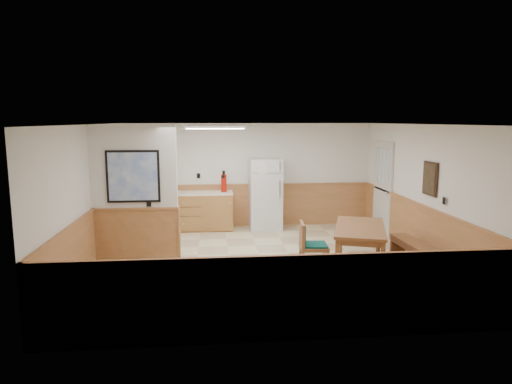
{
  "coord_description": "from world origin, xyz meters",
  "views": [
    {
      "loc": [
        -0.88,
        -7.97,
        2.57
      ],
      "look_at": [
        -0.06,
        0.4,
        1.25
      ],
      "focal_mm": 32.0,
      "sensor_mm": 36.0,
      "label": 1
    }
  ],
  "objects": [
    {
      "name": "dining_bench",
      "position": [
        2.65,
        -0.55,
        0.34
      ],
      "size": [
        0.38,
        1.46,
        0.45
      ],
      "rotation": [
        0.0,
        0.0,
        0.04
      ],
      "color": "brown",
      "rests_on": "ground"
    },
    {
      "name": "right_wall",
      "position": [
        3.0,
        0.0,
        1.25
      ],
      "size": [
        0.02,
        6.0,
        2.5
      ],
      "primitive_type": "cube",
      "color": "white",
      "rests_on": "ground"
    },
    {
      "name": "back_wall",
      "position": [
        0.0,
        3.0,
        1.25
      ],
      "size": [
        6.0,
        0.02,
        2.5
      ],
      "primitive_type": "cube",
      "color": "white",
      "rests_on": "ground"
    },
    {
      "name": "dining_chair",
      "position": [
        0.75,
        -0.53,
        0.49
      ],
      "size": [
        0.69,
        0.51,
        0.85
      ],
      "rotation": [
        0.0,
        0.0,
        -0.08
      ],
      "color": "brown",
      "rests_on": "ground"
    },
    {
      "name": "wainscot_back",
      "position": [
        0.0,
        2.98,
        0.5
      ],
      "size": [
        6.0,
        0.04,
        1.0
      ],
      "primitive_type": "cube",
      "color": "#C37C4E",
      "rests_on": "ground"
    },
    {
      "name": "kitchen_counter",
      "position": [
        -1.21,
        2.68,
        0.46
      ],
      "size": [
        2.2,
        0.61,
        1.0
      ],
      "color": "#A26D39",
      "rests_on": "ground"
    },
    {
      "name": "dining_table",
      "position": [
        1.67,
        -0.47,
        0.65
      ],
      "size": [
        1.29,
        1.82,
        0.75
      ],
      "rotation": [
        0.0,
        0.0,
        -0.32
      ],
      "color": "brown",
      "rests_on": "ground"
    },
    {
      "name": "partition_wall",
      "position": [
        -2.25,
        0.19,
        1.23
      ],
      "size": [
        1.5,
        0.2,
        2.5
      ],
      "color": "white",
      "rests_on": "ground"
    },
    {
      "name": "wainscot_left",
      "position": [
        -2.98,
        0.0,
        0.5
      ],
      "size": [
        0.04,
        6.0,
        1.0
      ],
      "primitive_type": "cube",
      "color": "#C37C4E",
      "rests_on": "ground"
    },
    {
      "name": "kitchen_window",
      "position": [
        -2.1,
        2.98,
        1.55
      ],
      "size": [
        0.8,
        0.04,
        1.0
      ],
      "color": "silver",
      "rests_on": "back_wall"
    },
    {
      "name": "wall_painting",
      "position": [
        2.97,
        -0.3,
        1.55
      ],
      "size": [
        0.04,
        0.5,
        0.6
      ],
      "color": "#312113",
      "rests_on": "right_wall"
    },
    {
      "name": "ground",
      "position": [
        0.0,
        0.0,
        0.0
      ],
      "size": [
        6.0,
        6.0,
        0.0
      ],
      "primitive_type": "plane",
      "color": "beige",
      "rests_on": "ground"
    },
    {
      "name": "refrigerator",
      "position": [
        0.37,
        2.63,
        0.84
      ],
      "size": [
        0.76,
        0.73,
        1.68
      ],
      "rotation": [
        0.0,
        0.0,
        0.02
      ],
      "color": "silver",
      "rests_on": "ground"
    },
    {
      "name": "soap_bottle",
      "position": [
        -2.29,
        2.69,
        1.01
      ],
      "size": [
        0.09,
        0.09,
        0.23
      ],
      "primitive_type": "cylinder",
      "rotation": [
        0.0,
        0.0,
        -0.37
      ],
      "color": "green",
      "rests_on": "kitchen_counter"
    },
    {
      "name": "fluorescent_fixture",
      "position": [
        -0.8,
        1.3,
        2.45
      ],
      "size": [
        1.2,
        0.3,
        0.09
      ],
      "color": "silver",
      "rests_on": "ceiling"
    },
    {
      "name": "fire_extinguisher",
      "position": [
        -0.6,
        2.67,
        1.12
      ],
      "size": [
        0.15,
        0.15,
        0.51
      ],
      "rotation": [
        0.0,
        0.0,
        0.17
      ],
      "color": "#AB1409",
      "rests_on": "kitchen_counter"
    },
    {
      "name": "ceiling",
      "position": [
        0.0,
        0.0,
        2.5
      ],
      "size": [
        6.0,
        6.0,
        0.02
      ],
      "primitive_type": "cube",
      "color": "white",
      "rests_on": "back_wall"
    },
    {
      "name": "wainscot_right",
      "position": [
        2.98,
        0.0,
        0.5
      ],
      "size": [
        0.04,
        6.0,
        1.0
      ],
      "primitive_type": "cube",
      "color": "#C37C4E",
      "rests_on": "ground"
    },
    {
      "name": "exterior_door",
      "position": [
        2.96,
        1.9,
        1.05
      ],
      "size": [
        0.07,
        1.02,
        2.15
      ],
      "color": "silver",
      "rests_on": "ground"
    },
    {
      "name": "left_wall",
      "position": [
        -3.0,
        0.0,
        1.25
      ],
      "size": [
        0.02,
        6.0,
        2.5
      ],
      "primitive_type": "cube",
      "color": "white",
      "rests_on": "ground"
    }
  ]
}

